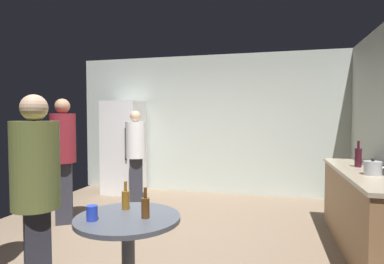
# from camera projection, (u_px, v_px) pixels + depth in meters

# --- Properties ---
(ground_plane) EXTENTS (5.20, 5.20, 0.10)m
(ground_plane) POSITION_uv_depth(u_px,v_px,m) (164.00, 246.00, 3.75)
(ground_plane) COLOR #7A6651
(wall_back) EXTENTS (5.32, 0.06, 2.70)m
(wall_back) POSITION_uv_depth(u_px,v_px,m) (207.00, 124.00, 6.23)
(wall_back) COLOR beige
(wall_back) RESTS_ON ground_plane
(refrigerator) EXTENTS (0.70, 0.68, 1.80)m
(refrigerator) POSITION_uv_depth(u_px,v_px,m) (124.00, 147.00, 6.23)
(refrigerator) COLOR white
(refrigerator) RESTS_ON ground_plane
(kitchen_counter) EXTENTS (0.64, 2.15, 0.90)m
(kitchen_counter) POSITION_uv_depth(u_px,v_px,m) (370.00, 212.00, 3.43)
(kitchen_counter) COLOR olive
(kitchen_counter) RESTS_ON ground_plane
(kettle) EXTENTS (0.24, 0.17, 0.18)m
(kettle) POSITION_uv_depth(u_px,v_px,m) (373.00, 168.00, 3.20)
(kettle) COLOR #B2B2B7
(kettle) RESTS_ON kitchen_counter
(wine_bottle_on_counter) EXTENTS (0.08, 0.08, 0.31)m
(wine_bottle_on_counter) POSITION_uv_depth(u_px,v_px,m) (358.00, 157.00, 3.71)
(wine_bottle_on_counter) COLOR #3F141E
(wine_bottle_on_counter) RESTS_ON kitchen_counter
(foreground_table) EXTENTS (0.80, 0.80, 0.73)m
(foreground_table) POSITION_uv_depth(u_px,v_px,m) (128.00, 230.00, 2.40)
(foreground_table) COLOR #4C515B
(foreground_table) RESTS_ON ground_plane
(beer_bottle_amber) EXTENTS (0.06, 0.06, 0.23)m
(beer_bottle_amber) POSITION_uv_depth(u_px,v_px,m) (126.00, 199.00, 2.57)
(beer_bottle_amber) COLOR #8C5919
(beer_bottle_amber) RESTS_ON foreground_table
(beer_bottle_brown) EXTENTS (0.06, 0.06, 0.23)m
(beer_bottle_brown) POSITION_uv_depth(u_px,v_px,m) (145.00, 207.00, 2.35)
(beer_bottle_brown) COLOR #593314
(beer_bottle_brown) RESTS_ON foreground_table
(plastic_cup_blue) EXTENTS (0.08, 0.08, 0.11)m
(plastic_cup_blue) POSITION_uv_depth(u_px,v_px,m) (92.00, 213.00, 2.29)
(plastic_cup_blue) COLOR blue
(plastic_cup_blue) RESTS_ON foreground_table
(person_in_maroon_shirt) EXTENTS (0.47, 0.47, 1.74)m
(person_in_maroon_shirt) POSITION_uv_depth(u_px,v_px,m) (63.00, 151.00, 4.37)
(person_in_maroon_shirt) COLOR #2D2D38
(person_in_maroon_shirt) RESTS_ON ground_plane
(person_in_white_shirt) EXTENTS (0.45, 0.45, 1.60)m
(person_in_white_shirt) POSITION_uv_depth(u_px,v_px,m) (136.00, 150.00, 5.41)
(person_in_white_shirt) COLOR #2D2D38
(person_in_white_shirt) RESTS_ON ground_plane
(person_in_olive_shirt) EXTENTS (0.48, 0.48, 1.65)m
(person_in_olive_shirt) POSITION_uv_depth(u_px,v_px,m) (36.00, 188.00, 2.32)
(person_in_olive_shirt) COLOR #2D2D38
(person_in_olive_shirt) RESTS_ON ground_plane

